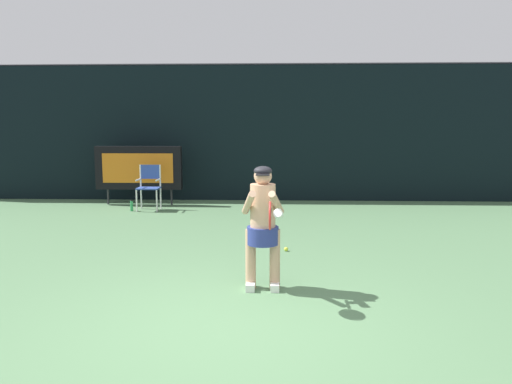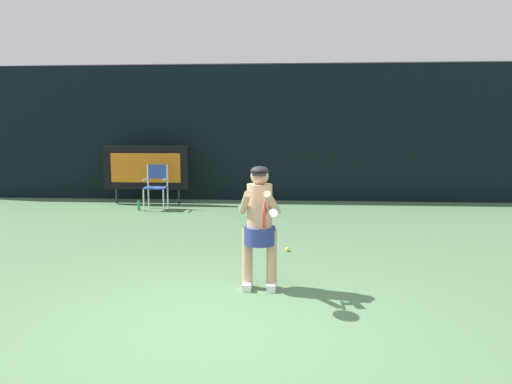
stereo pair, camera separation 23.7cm
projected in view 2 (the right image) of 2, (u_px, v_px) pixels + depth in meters
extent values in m
cube|color=#517851|center=(220.00, 327.00, 4.94)|extent=(18.00, 22.00, 0.02)
cube|color=black|center=(265.00, 134.00, 13.10)|extent=(18.00, 0.12, 3.60)
cylinder|color=#38383D|center=(265.00, 64.00, 12.86)|extent=(18.00, 0.05, 0.05)
cube|color=black|center=(147.00, 167.00, 12.54)|extent=(2.20, 0.20, 1.10)
cube|color=orange|center=(145.00, 168.00, 12.44)|extent=(1.80, 0.01, 0.75)
cylinder|color=#2D2D33|center=(116.00, 196.00, 12.70)|extent=(0.05, 0.05, 0.40)
cylinder|color=#2D2D33|center=(179.00, 197.00, 12.59)|extent=(0.05, 0.05, 0.40)
cylinder|color=white|center=(144.00, 200.00, 11.59)|extent=(0.04, 0.04, 0.52)
cylinder|color=white|center=(163.00, 200.00, 11.55)|extent=(0.04, 0.04, 0.52)
cylinder|color=white|center=(149.00, 198.00, 11.99)|extent=(0.04, 0.04, 0.52)
cylinder|color=white|center=(168.00, 198.00, 11.95)|extent=(0.04, 0.04, 0.52)
cube|color=#2F4A9A|center=(156.00, 188.00, 11.73)|extent=(0.52, 0.44, 0.03)
cylinder|color=white|center=(148.00, 176.00, 11.91)|extent=(0.04, 0.04, 0.56)
cylinder|color=white|center=(167.00, 176.00, 11.88)|extent=(0.04, 0.04, 0.56)
cube|color=#2F4A9A|center=(157.00, 171.00, 11.88)|extent=(0.48, 0.02, 0.34)
cylinder|color=white|center=(146.00, 179.00, 11.72)|extent=(0.04, 0.44, 0.04)
cylinder|color=white|center=(165.00, 179.00, 11.69)|extent=(0.04, 0.44, 0.04)
cylinder|color=#2C924F|center=(139.00, 205.00, 11.70)|extent=(0.07, 0.07, 0.24)
cylinder|color=black|center=(139.00, 200.00, 11.68)|extent=(0.03, 0.03, 0.03)
cube|color=white|center=(247.00, 286.00, 6.06)|extent=(0.11, 0.26, 0.09)
cube|color=white|center=(271.00, 286.00, 6.04)|extent=(0.11, 0.26, 0.09)
cylinder|color=tan|center=(247.00, 259.00, 6.06)|extent=(0.13, 0.13, 0.75)
cylinder|color=tan|center=(272.00, 259.00, 6.04)|extent=(0.13, 0.13, 0.75)
cylinder|color=navy|center=(260.00, 235.00, 6.01)|extent=(0.39, 0.39, 0.22)
cylinder|color=tan|center=(260.00, 207.00, 5.96)|extent=(0.31, 0.31, 0.56)
sphere|color=tan|center=(260.00, 176.00, 5.91)|extent=(0.22, 0.22, 0.22)
ellipsoid|color=black|center=(260.00, 171.00, 5.90)|extent=(0.22, 0.22, 0.12)
cube|color=black|center=(259.00, 175.00, 5.81)|extent=(0.17, 0.12, 0.02)
cylinder|color=tan|center=(245.00, 203.00, 5.80)|extent=(0.20, 0.49, 0.35)
cylinder|color=tan|center=(273.00, 203.00, 5.78)|extent=(0.20, 0.49, 0.35)
cylinder|color=white|center=(274.00, 214.00, 5.67)|extent=(0.13, 0.12, 0.12)
cylinder|color=black|center=(266.00, 211.00, 5.62)|extent=(0.03, 0.28, 0.03)
torus|color=red|center=(264.00, 216.00, 5.32)|extent=(0.02, 0.31, 0.31)
ellipsoid|color=silver|center=(264.00, 216.00, 5.32)|extent=(0.01, 0.26, 0.26)
sphere|color=#CCDB3D|center=(287.00, 249.00, 7.88)|extent=(0.07, 0.07, 0.07)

